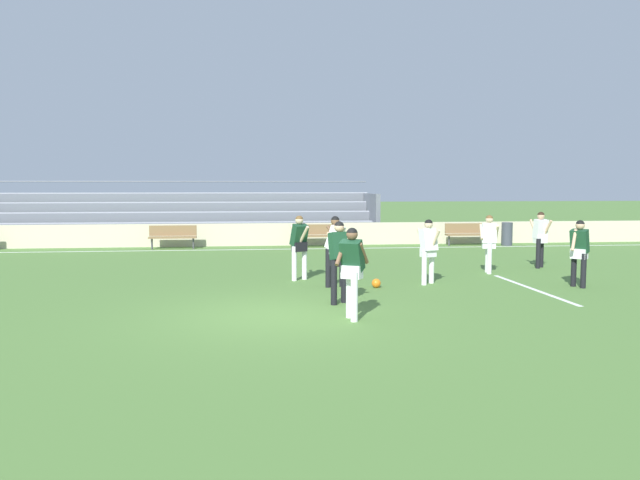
% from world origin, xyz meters
% --- Properties ---
extents(ground_plane, '(160.00, 160.00, 0.00)m').
position_xyz_m(ground_plane, '(0.00, 0.00, 0.00)').
color(ground_plane, '#517A38').
extents(field_line_sideline, '(44.00, 0.12, 0.01)m').
position_xyz_m(field_line_sideline, '(0.00, 12.26, 0.00)').
color(field_line_sideline, white).
rests_on(field_line_sideline, ground).
extents(field_line_penalty_mark, '(0.12, 4.40, 0.01)m').
position_xyz_m(field_line_penalty_mark, '(6.13, 2.33, 0.00)').
color(field_line_penalty_mark, white).
rests_on(field_line_penalty_mark, ground).
extents(sideline_wall, '(48.00, 0.16, 0.91)m').
position_xyz_m(sideline_wall, '(0.00, 13.76, 0.46)').
color(sideline_wall, beige).
rests_on(sideline_wall, ground).
extents(bleacher_stand, '(17.98, 3.51, 2.65)m').
position_xyz_m(bleacher_stand, '(-3.82, 16.58, 1.13)').
color(bleacher_stand, '#9EA3AD').
rests_on(bleacher_stand, ground).
extents(bench_near_bin, '(1.80, 0.40, 0.90)m').
position_xyz_m(bench_near_bin, '(8.32, 12.86, 0.55)').
color(bench_near_bin, olive).
rests_on(bench_near_bin, ground).
extents(bench_far_left, '(1.80, 0.40, 0.90)m').
position_xyz_m(bench_far_left, '(2.09, 12.86, 0.55)').
color(bench_far_left, olive).
rests_on(bench_far_left, ground).
extents(bench_far_right, '(1.80, 0.40, 0.90)m').
position_xyz_m(bench_far_right, '(-3.42, 12.86, 0.55)').
color(bench_far_right, olive).
rests_on(bench_far_right, ground).
extents(trash_bin, '(0.44, 0.44, 0.94)m').
position_xyz_m(trash_bin, '(9.95, 12.71, 0.47)').
color(trash_bin, '#3D424C').
rests_on(trash_bin, ground).
extents(player_white_overlapping, '(0.48, 0.69, 1.61)m').
position_xyz_m(player_white_overlapping, '(3.87, 3.32, 0.95)').
color(player_white_overlapping, white).
rests_on(player_white_overlapping, ground).
extents(player_white_pressing_high, '(0.54, 0.72, 1.72)m').
position_xyz_m(player_white_pressing_high, '(1.52, 3.15, 1.03)').
color(player_white_pressing_high, black).
rests_on(player_white_pressing_high, ground).
extents(player_dark_trailing_run, '(0.70, 0.53, 1.69)m').
position_xyz_m(player_dark_trailing_run, '(1.30, -0.54, 1.01)').
color(player_dark_trailing_run, white).
rests_on(player_dark_trailing_run, ground).
extents(player_white_wide_left, '(0.58, 0.52, 1.63)m').
position_xyz_m(player_white_wide_left, '(6.11, 5.02, 0.96)').
color(player_white_wide_left, white).
rests_on(player_white_wide_left, ground).
extents(player_dark_on_ball, '(0.51, 0.75, 1.68)m').
position_xyz_m(player_dark_on_ball, '(0.75, 4.35, 1.00)').
color(player_dark_on_ball, white).
rests_on(player_dark_on_ball, ground).
extents(player_dark_dropping_back, '(0.61, 0.51, 1.62)m').
position_xyz_m(player_dark_dropping_back, '(7.33, 2.42, 0.96)').
color(player_dark_dropping_back, black).
rests_on(player_dark_dropping_back, ground).
extents(player_dark_deep_cover, '(0.47, 0.71, 1.72)m').
position_xyz_m(player_dark_deep_cover, '(1.29, 1.01, 1.03)').
color(player_dark_deep_cover, black).
rests_on(player_dark_deep_cover, ground).
extents(player_white_wide_right, '(0.46, 0.63, 1.67)m').
position_xyz_m(player_white_wide_right, '(8.05, 5.92, 0.99)').
color(player_white_wide_right, black).
rests_on(player_white_wide_right, ground).
extents(soccer_ball, '(0.22, 0.22, 0.22)m').
position_xyz_m(soccer_ball, '(2.48, 2.92, 0.11)').
color(soccer_ball, orange).
rests_on(soccer_ball, ground).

